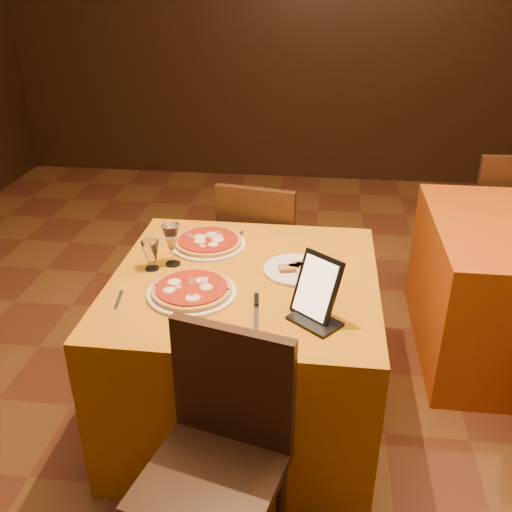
# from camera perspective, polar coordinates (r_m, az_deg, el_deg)

# --- Properties ---
(floor) EXTENTS (6.00, 7.00, 0.01)m
(floor) POSITION_cam_1_polar(r_m,az_deg,el_deg) (2.77, 4.72, -16.65)
(floor) COLOR #5E2D19
(floor) RESTS_ON ground
(wall_back) EXTENTS (6.00, 0.01, 2.80)m
(wall_back) POSITION_cam_1_polar(r_m,az_deg,el_deg) (5.53, 7.24, 21.64)
(wall_back) COLOR black
(wall_back) RESTS_ON floor
(main_table) EXTENTS (1.10, 1.10, 0.75)m
(main_table) POSITION_cam_1_polar(r_m,az_deg,el_deg) (2.58, -1.06, -9.38)
(main_table) COLOR #BA6F0B
(main_table) RESTS_ON floor
(chair_main_near) EXTENTS (0.48, 0.48, 0.91)m
(chair_main_near) POSITION_cam_1_polar(r_m,az_deg,el_deg) (1.94, -4.59, -21.40)
(chair_main_near) COLOR black
(chair_main_near) RESTS_ON floor
(chair_main_far) EXTENTS (0.48, 0.48, 0.91)m
(chair_main_far) POSITION_cam_1_polar(r_m,az_deg,el_deg) (3.22, 0.92, 0.29)
(chair_main_far) COLOR black
(chair_main_far) RESTS_ON floor
(chair_side_far) EXTENTS (0.50, 0.50, 0.91)m
(chair_side_far) POSITION_cam_1_polar(r_m,az_deg,el_deg) (4.03, 22.74, 3.78)
(chair_side_far) COLOR black
(chair_side_far) RESTS_ON floor
(pizza_near) EXTENTS (0.35, 0.35, 0.03)m
(pizza_near) POSITION_cam_1_polar(r_m,az_deg,el_deg) (2.26, -6.43, -3.50)
(pizza_near) COLOR white
(pizza_near) RESTS_ON main_table
(pizza_far) EXTENTS (0.34, 0.34, 0.03)m
(pizza_far) POSITION_cam_1_polar(r_m,az_deg,el_deg) (2.63, -4.81, 1.31)
(pizza_far) COLOR white
(pizza_far) RESTS_ON main_table
(cutlet_dish) EXTENTS (0.28, 0.28, 0.03)m
(cutlet_dish) POSITION_cam_1_polar(r_m,az_deg,el_deg) (2.41, 4.08, -1.26)
(cutlet_dish) COLOR white
(cutlet_dish) RESTS_ON main_table
(wine_glass) EXTENTS (0.07, 0.07, 0.19)m
(wine_glass) POSITION_cam_1_polar(r_m,az_deg,el_deg) (2.45, -8.42, 1.13)
(wine_glass) COLOR #E4C181
(wine_glass) RESTS_ON main_table
(water_glass) EXTENTS (0.08, 0.08, 0.13)m
(water_glass) POSITION_cam_1_polar(r_m,az_deg,el_deg) (2.44, -10.45, 0.07)
(water_glass) COLOR white
(water_glass) RESTS_ON main_table
(tablet) EXTENTS (0.20, 0.19, 0.23)m
(tablet) POSITION_cam_1_polar(r_m,az_deg,el_deg) (2.07, 6.08, -3.11)
(tablet) COLOR black
(tablet) RESTS_ON main_table
(knife) EXTENTS (0.04, 0.21, 0.01)m
(knife) POSITION_cam_1_polar(r_m,az_deg,el_deg) (2.13, 0.04, -5.73)
(knife) COLOR silver
(knife) RESTS_ON main_table
(fork_near) EXTENTS (0.04, 0.14, 0.01)m
(fork_near) POSITION_cam_1_polar(r_m,az_deg,el_deg) (2.27, -13.56, -4.28)
(fork_near) COLOR #BBBCC2
(fork_near) RESTS_ON main_table
(fork_far) EXTENTS (0.03, 0.14, 0.01)m
(fork_far) POSITION_cam_1_polar(r_m,az_deg,el_deg) (2.71, -1.67, 1.89)
(fork_far) COLOR silver
(fork_far) RESTS_ON main_table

